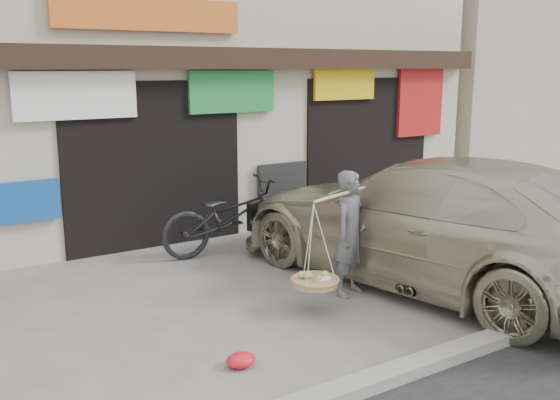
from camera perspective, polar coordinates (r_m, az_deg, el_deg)
ground at (r=7.61m, az=-1.10°, el=-10.43°), size 70.00×70.00×0.00m
kerb at (r=6.13m, az=9.12°, el=-15.83°), size 70.00×0.25×0.12m
shophouse_block at (r=12.95m, az=-16.64°, el=13.97°), size 14.00×6.32×7.00m
neighbor_east at (r=21.53m, az=20.76°, el=12.10°), size 12.00×7.00×6.40m
street_vendor at (r=8.08m, az=6.49°, el=-3.50°), size 2.06×1.08×1.63m
bike_2 at (r=9.89m, az=-4.59°, el=-1.52°), size 2.32×0.97×1.19m
suv at (r=8.72m, az=13.69°, el=-1.83°), size 3.51×6.33×1.74m
red_bag at (r=6.38m, az=-3.59°, el=-14.40°), size 0.31×0.25×0.14m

